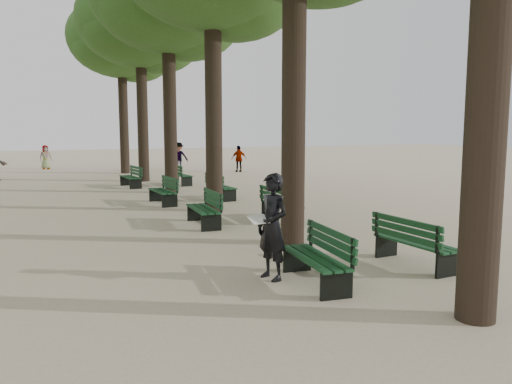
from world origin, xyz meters
name	(u,v)px	position (x,y,z in m)	size (l,w,h in m)	color
ground	(302,291)	(0.00, 0.00, 0.00)	(120.00, 120.00, 0.00)	#C6B396
tree_central_4	(140,21)	(1.50, 18.00, 7.65)	(6.00, 6.00, 9.95)	#33261C
tree_central_5	(121,38)	(1.50, 23.00, 7.65)	(6.00, 6.00, 9.95)	#33261C
bench_left_0	(315,268)	(0.37, 0.22, 0.27)	(0.81, 1.86, 0.92)	black
bench_left_1	(203,215)	(0.37, 5.79, 0.27)	(0.72, 1.84, 0.92)	black
bench_left_2	(163,196)	(0.37, 10.02, 0.27)	(0.63, 1.82, 0.92)	black
bench_left_3	(131,181)	(0.37, 15.60, 0.27)	(0.71, 1.84, 0.92)	black
bench_right_0	(415,252)	(2.63, 0.38, 0.27)	(0.60, 1.81, 0.92)	black
bench_right_1	(281,210)	(2.63, 5.67, 0.27)	(0.65, 1.82, 0.92)	black
bench_right_2	(221,192)	(2.63, 10.39, 0.27)	(0.61, 1.81, 0.92)	black
bench_right_3	(180,179)	(2.63, 15.64, 0.27)	(0.76, 1.85, 0.92)	black
man_with_map	(272,227)	(-0.14, 0.77, 0.90)	(0.70, 0.79, 1.80)	black
pedestrian_b	(179,157)	(4.85, 23.40, 0.87)	(1.13, 0.35, 1.75)	#262628
pedestrian_d	(46,157)	(-2.57, 28.21, 0.77)	(0.76, 0.31, 1.55)	#262628
pedestrian_c	(239,159)	(7.87, 20.99, 0.79)	(0.93, 0.32, 1.58)	#262628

